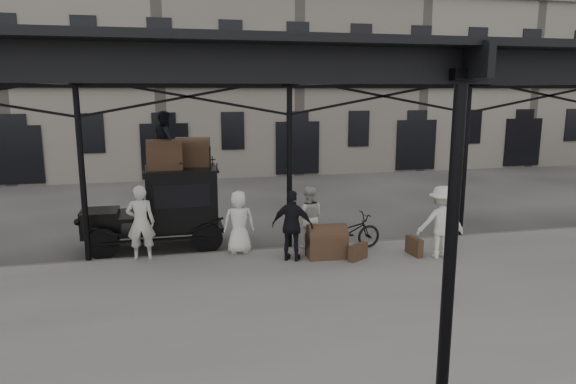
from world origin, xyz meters
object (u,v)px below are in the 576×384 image
(taxi, at_px, (170,204))
(porter_official, at_px, (292,226))
(steamer_trunk_roof_near, at_px, (165,157))
(porter_left, at_px, (141,223))
(bicycle, at_px, (348,232))
(steamer_trunk_platform, at_px, (327,243))

(taxi, relative_size, porter_official, 2.12)
(porter_official, height_order, steamer_trunk_roof_near, steamer_trunk_roof_near)
(porter_left, xyz_separation_m, bicycle, (5.14, -0.39, -0.45))
(bicycle, xyz_separation_m, steamer_trunk_roof_near, (-4.52, 1.48, 1.89))
(bicycle, bearing_deg, taxi, 63.65)
(porter_left, xyz_separation_m, steamer_trunk_roof_near, (0.62, 1.09, 1.44))
(porter_official, relative_size, steamer_trunk_roof_near, 1.92)
(bicycle, bearing_deg, porter_left, 80.61)
(steamer_trunk_roof_near, distance_m, steamer_trunk_platform, 4.73)
(taxi, distance_m, porter_official, 3.62)
(taxi, xyz_separation_m, steamer_trunk_roof_near, (-0.08, -0.25, 1.31))
(taxi, distance_m, steamer_trunk_roof_near, 1.33)
(porter_official, bearing_deg, porter_left, 12.61)
(taxi, bearing_deg, steamer_trunk_platform, -30.54)
(bicycle, relative_size, steamer_trunk_platform, 1.87)
(steamer_trunk_platform, bearing_deg, steamer_trunk_roof_near, 156.96)
(taxi, distance_m, porter_left, 1.52)
(bicycle, height_order, steamer_trunk_platform, bicycle)
(porter_official, xyz_separation_m, steamer_trunk_roof_near, (-2.93, 1.99, 1.50))
(porter_official, height_order, steamer_trunk_platform, porter_official)
(steamer_trunk_platform, bearing_deg, porter_left, 173.11)
(taxi, bearing_deg, bicycle, -21.28)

